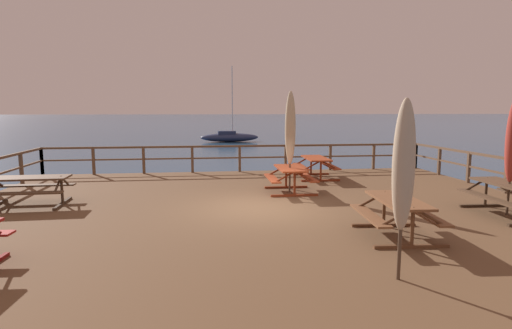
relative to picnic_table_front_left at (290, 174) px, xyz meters
name	(u,v)px	position (x,y,z in m)	size (l,w,h in m)	color
ground_plane	(261,237)	(-1.18, -1.88, -1.33)	(600.00, 600.00, 0.00)	navy
wooden_deck	(261,222)	(-1.18, -1.88, -0.94)	(15.58, 12.74, 0.78)	brown
railing_waterside_far	(240,153)	(-1.18, 4.34, 0.20)	(15.38, 0.10, 1.09)	brown
picnic_table_front_left	(290,174)	(0.00, 0.00, 0.00)	(1.41, 1.66, 0.78)	#993819
picnic_table_front_right	(511,192)	(4.64, -3.41, 0.02)	(1.48, 2.20, 0.78)	brown
picnic_table_back_left	(27,185)	(-7.24, -0.86, 0.01)	(2.09, 1.44, 0.78)	brown
picnic_table_mid_left	(316,163)	(1.49, 2.44, 0.01)	(1.45, 1.87, 0.78)	#993819
picnic_table_mid_centre	(397,209)	(1.19, -4.59, 0.00)	(1.53, 1.86, 0.78)	brown
patio_umbrella_short_mid	(290,129)	(-0.02, -0.03, 1.41)	(0.32, 0.32, 3.08)	#4C3828
patio_umbrella_tall_back_right	(404,166)	(0.24, -6.57, 1.16)	(0.32, 0.32, 2.69)	#4C3828
sailboat_distant	(229,137)	(0.01, 30.00, -0.82)	(6.06, 1.91, 7.72)	navy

